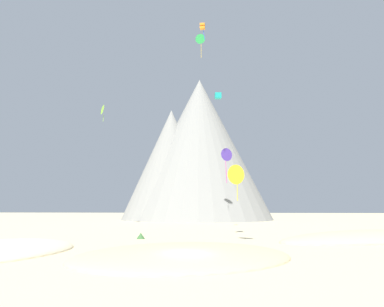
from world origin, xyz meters
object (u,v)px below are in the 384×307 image
(kite_teal_mid, at_px, (218,96))
(kite_orange_high, at_px, (203,27))
(kite_yellow_low, at_px, (236,175))
(kite_green_high, at_px, (200,39))
(bush_far_right, at_px, (141,236))
(kite_lime_high, at_px, (103,110))
(rock_massif, at_px, (193,152))
(kite_indigo_low, at_px, (227,155))

(kite_teal_mid, bearing_deg, kite_orange_high, -85.10)
(kite_yellow_low, distance_m, kite_green_high, 45.17)
(bush_far_right, xyz_separation_m, kite_green_high, (6.48, 27.36, 40.16))
(kite_lime_high, bearing_deg, rock_massif, -59.57)
(bush_far_right, distance_m, kite_orange_high, 39.09)
(bush_far_right, xyz_separation_m, kite_yellow_low, (12.74, -3.57, 7.83))
(kite_green_high, bearing_deg, kite_lime_high, -9.75)
(rock_massif, bearing_deg, kite_teal_mid, -82.31)
(rock_massif, height_order, kite_teal_mid, rock_massif)
(kite_lime_high, bearing_deg, kite_orange_high, -162.11)
(bush_far_right, xyz_separation_m, kite_teal_mid, (10.50, 1.74, 19.61))
(kite_teal_mid, distance_m, kite_orange_high, 20.17)
(kite_lime_high, relative_size, kite_indigo_low, 0.75)
(kite_lime_high, xyz_separation_m, kite_orange_high, (24.67, -20.41, 9.64))
(kite_indigo_low, bearing_deg, kite_orange_high, -24.64)
(kite_teal_mid, xyz_separation_m, kite_yellow_low, (2.24, -5.31, -11.78))
(kite_green_high, height_order, kite_lime_high, kite_green_high)
(kite_yellow_low, xyz_separation_m, kite_orange_high, (-5.03, 16.77, 28.14))
(kite_green_high, distance_m, kite_indigo_low, 35.77)
(kite_green_high, relative_size, kite_indigo_low, 1.02)
(kite_yellow_low, relative_size, kite_green_high, 0.83)
(bush_far_right, relative_size, kite_yellow_low, 0.25)
(kite_lime_high, height_order, kite_indigo_low, kite_lime_high)
(bush_far_right, relative_size, rock_massif, 0.02)
(kite_green_high, distance_m, kite_lime_high, 27.92)
(bush_far_right, distance_m, kite_yellow_low, 15.38)
(kite_green_high, height_order, kite_indigo_low, kite_green_high)
(bush_far_right, bearing_deg, kite_teal_mid, 9.43)
(kite_lime_high, height_order, kite_orange_high, kite_orange_high)
(rock_massif, distance_m, kite_indigo_low, 64.67)
(rock_massif, height_order, kite_indigo_low, rock_massif)
(bush_far_right, xyz_separation_m, rock_massif, (1.36, 69.45, 21.25))
(kite_orange_high, relative_size, kite_indigo_low, 0.56)
(kite_orange_high, bearing_deg, bush_far_right, 64.21)
(kite_yellow_low, relative_size, kite_indigo_low, 0.85)
(rock_massif, bearing_deg, kite_indigo_low, -80.65)
(kite_teal_mid, distance_m, kite_yellow_low, 13.11)
(rock_massif, bearing_deg, kite_lime_high, -117.07)
(kite_yellow_low, bearing_deg, kite_orange_high, -38.04)
(kite_yellow_low, bearing_deg, kite_green_high, -43.31)
(kite_teal_mid, distance_m, kite_green_high, 33.08)
(kite_teal_mid, xyz_separation_m, kite_indigo_low, (1.25, 4.59, -7.92))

